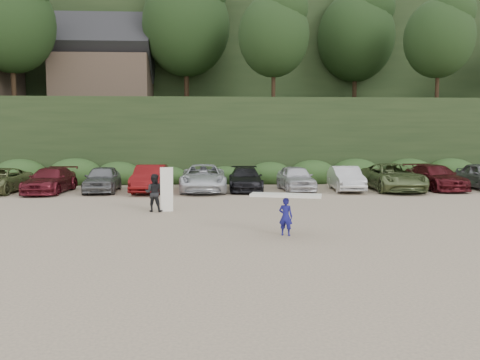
{
  "coord_description": "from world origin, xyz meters",
  "views": [
    {
      "loc": [
        -2.44,
        -17.71,
        3.2
      ],
      "look_at": [
        -1.38,
        3.0,
        1.3
      ],
      "focal_mm": 35.0,
      "sensor_mm": 36.0,
      "label": 1
    }
  ],
  "objects": [
    {
      "name": "child_surfer",
      "position": [
        -0.18,
        -2.76,
        0.93
      ],
      "size": [
        2.37,
        1.2,
        1.37
      ],
      "color": "navy",
      "rests_on": "ground"
    },
    {
      "name": "hillside_backdrop",
      "position": [
        -0.26,
        35.93,
        11.22
      ],
      "size": [
        90.0,
        41.5,
        28.0
      ],
      "color": "black",
      "rests_on": "ground"
    },
    {
      "name": "ground",
      "position": [
        0.0,
        0.0,
        0.0
      ],
      "size": [
        120.0,
        120.0,
        0.0
      ],
      "primitive_type": "plane",
      "color": "tan",
      "rests_on": "ground"
    },
    {
      "name": "adult_surfer",
      "position": [
        -5.06,
        2.41,
        0.83
      ],
      "size": [
        1.28,
        0.75,
        1.93
      ],
      "color": "black",
      "rests_on": "ground"
    },
    {
      "name": "parked_cars",
      "position": [
        -0.94,
        9.94,
        0.76
      ],
      "size": [
        39.37,
        6.06,
        1.64
      ],
      "color": "#ACABB0",
      "rests_on": "ground"
    }
  ]
}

